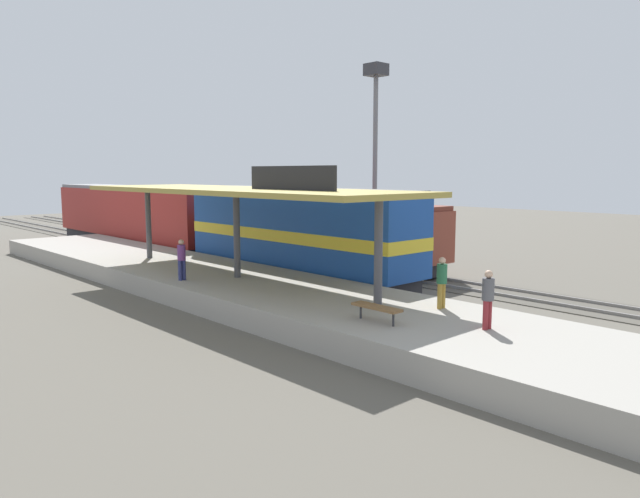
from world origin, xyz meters
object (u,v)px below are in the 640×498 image
freight_car (350,234)px  person_boarding (182,257)px  light_mast (375,121)px  person_walking (488,296)px  locomotive (297,232)px  platform_bench (377,308)px  passenger_carriage_single (133,215)px  person_waiting (442,280)px

freight_car → person_boarding: (-11.29, -1.27, -0.12)m
freight_car → person_boarding: bearing=-173.6°
freight_car → light_mast: bearing=18.4°
freight_car → person_walking: bearing=-122.1°
locomotive → freight_car: size_ratio=1.20×
light_mast → platform_bench: bearing=-137.8°
passenger_carriage_single → freight_car: passenger_carriage_single is taller
platform_bench → passenger_carriage_single: (6.00, 28.67, 0.97)m
platform_bench → freight_car: 15.62m
locomotive → person_waiting: 11.34m
light_mast → person_waiting: 17.99m
passenger_carriage_single → person_boarding: (-6.69, -18.48, -0.46)m
platform_bench → locomotive: bearing=60.7°
locomotive → person_walking: size_ratio=8.44×
passenger_carriage_single → person_boarding: passenger_carriage_single is taller
locomotive → person_boarding: size_ratio=8.44×
platform_bench → passenger_carriage_single: bearing=78.2°
platform_bench → freight_car: freight_car is taller
freight_car → person_boarding: freight_car is taller
platform_bench → person_walking: 3.23m
light_mast → person_walking: light_mast is taller
light_mast → person_walking: size_ratio=6.84×
locomotive → person_boarding: locomotive is taller
freight_car → person_walking: 16.69m
passenger_carriage_single → light_mast: size_ratio=1.71×
locomotive → passenger_carriage_single: bearing=90.0°
passenger_carriage_single → person_boarding: size_ratio=11.70×
freight_car → locomotive: bearing=-170.3°
locomotive → passenger_carriage_single: 18.00m
person_walking → freight_car: bearing=57.9°
person_waiting → locomotive: bearing=74.3°
locomotive → freight_car: bearing=9.7°
locomotive → person_walking: (-4.27, -13.35, -0.56)m
light_mast → passenger_carriage_single: bearing=115.8°
locomotive → person_waiting: bearing=-105.7°
passenger_carriage_single → person_waiting: (-3.07, -28.90, -0.46)m
passenger_carriage_single → light_mast: (7.80, -16.15, 6.08)m
locomotive → person_waiting: locomotive is taller
person_walking → passenger_carriage_single: bearing=82.2°
person_walking → person_boarding: size_ratio=1.00×
person_waiting → person_walking: size_ratio=1.00×
platform_bench → light_mast: light_mast is taller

